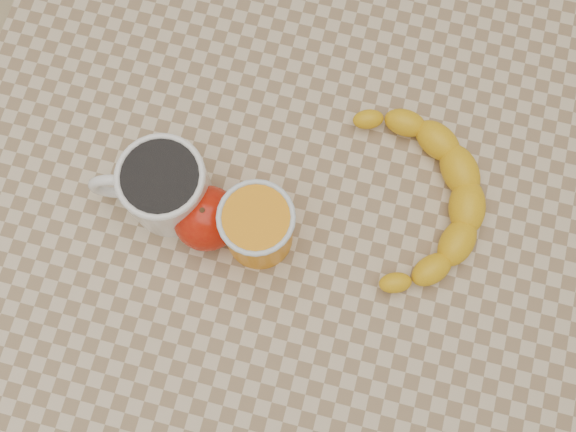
% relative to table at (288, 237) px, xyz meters
% --- Properties ---
extents(ground, '(3.00, 3.00, 0.00)m').
position_rel_table_xyz_m(ground, '(0.00, 0.00, -0.66)').
color(ground, tan).
rests_on(ground, ground).
extents(table, '(0.80, 0.80, 0.75)m').
position_rel_table_xyz_m(table, '(0.00, 0.00, 0.00)').
color(table, '#C5AD8B').
rests_on(table, ground).
extents(coffee_mug, '(0.14, 0.11, 0.08)m').
position_rel_table_xyz_m(coffee_mug, '(-0.14, -0.01, 0.13)').
color(coffee_mug, white).
rests_on(coffee_mug, table).
extents(orange_juice_glass, '(0.08, 0.08, 0.09)m').
position_rel_table_xyz_m(orange_juice_glass, '(-0.03, -0.03, 0.13)').
color(orange_juice_glass, orange).
rests_on(orange_juice_glass, table).
extents(apple, '(0.08, 0.08, 0.07)m').
position_rel_table_xyz_m(apple, '(-0.08, -0.03, 0.12)').
color(apple, '#A70F05').
rests_on(apple, table).
extents(banana, '(0.28, 0.32, 0.04)m').
position_rel_table_xyz_m(banana, '(0.13, 0.06, 0.11)').
color(banana, yellow).
rests_on(banana, table).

